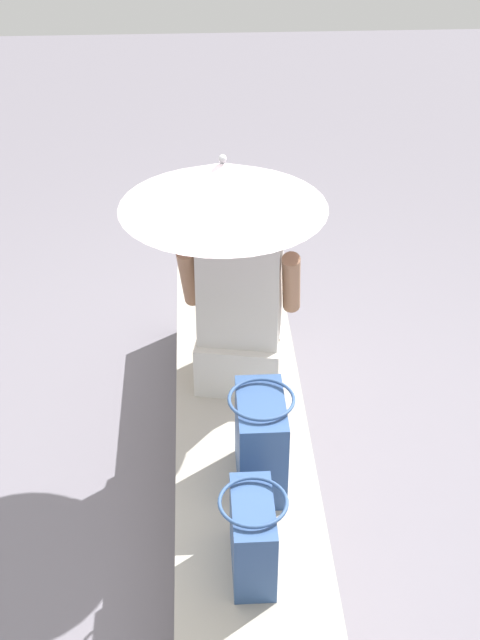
% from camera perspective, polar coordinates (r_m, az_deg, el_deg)
% --- Properties ---
extents(ground_plane, '(14.00, 14.00, 0.00)m').
position_cam_1_polar(ground_plane, '(3.76, 0.01, -10.35)').
color(ground_plane, slate).
extents(stone_bench, '(2.27, 0.52, 0.40)m').
position_cam_1_polar(stone_bench, '(3.62, 0.01, -8.03)').
color(stone_bench, '#A8A093').
rests_on(stone_bench, ground).
extents(person_seated, '(0.34, 0.50, 0.90)m').
position_cam_1_polar(person_seated, '(3.39, -0.01, 1.29)').
color(person_seated, beige).
rests_on(person_seated, stone_bench).
extents(parasol, '(0.78, 0.78, 1.00)m').
position_cam_1_polar(parasol, '(3.17, -1.14, 8.90)').
color(parasol, '#B7B7BC').
rests_on(parasol, stone_bench).
extents(handbag_black, '(0.29, 0.22, 0.30)m').
position_cam_1_polar(handbag_black, '(2.78, 0.85, -14.04)').
color(handbag_black, '#335184').
rests_on(handbag_black, stone_bench).
extents(tote_bag_canvas, '(0.31, 0.23, 0.38)m').
position_cam_1_polar(tote_bag_canvas, '(3.04, 1.38, -8.00)').
color(tote_bag_canvas, '#335184').
rests_on(tote_bag_canvas, stone_bench).
extents(magazine, '(0.33, 0.27, 0.01)m').
position_cam_1_polar(magazine, '(4.13, -0.82, 1.44)').
color(magazine, gold).
rests_on(magazine, stone_bench).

